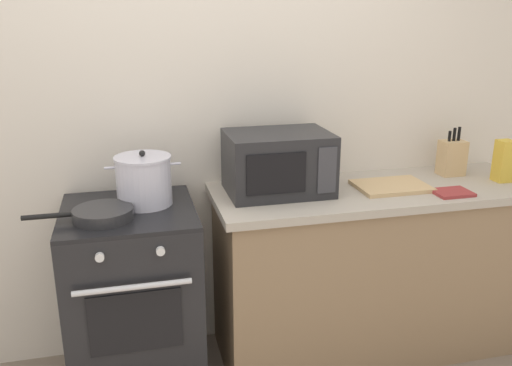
{
  "coord_description": "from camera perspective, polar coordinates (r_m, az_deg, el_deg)",
  "views": [
    {
      "loc": [
        -0.33,
        -1.75,
        1.77
      ],
      "look_at": [
        0.25,
        0.6,
        1.0
      ],
      "focal_mm": 37.74,
      "sensor_mm": 36.0,
      "label": 1
    }
  ],
  "objects": [
    {
      "name": "pasta_box",
      "position": [
        3.1,
        24.77,
        2.14
      ],
      "size": [
        0.08,
        0.08,
        0.22
      ],
      "primitive_type": "cube",
      "color": "gold",
      "rests_on": "countertop_right"
    },
    {
      "name": "stock_pot",
      "position": [
        2.52,
        -11.8,
        0.28
      ],
      "size": [
        0.34,
        0.26,
        0.26
      ],
      "color": "silver",
      "rests_on": "stove"
    },
    {
      "name": "knife_block",
      "position": [
        3.12,
        20.04,
        2.57
      ],
      "size": [
        0.13,
        0.1,
        0.26
      ],
      "color": "tan",
      "rests_on": "countertop_right"
    },
    {
      "name": "stove",
      "position": [
        2.69,
        -12.74,
        -11.96
      ],
      "size": [
        0.6,
        0.64,
        0.92
      ],
      "color": "black",
      "rests_on": "ground_plane"
    },
    {
      "name": "cutting_board",
      "position": [
        2.81,
        14.15,
        -0.32
      ],
      "size": [
        0.36,
        0.26,
        0.02
      ],
      "primitive_type": "cube",
      "color": "tan",
      "rests_on": "countertop_right"
    },
    {
      "name": "lower_cabinet_right",
      "position": [
        2.99,
        12.3,
        -9.27
      ],
      "size": [
        1.64,
        0.56,
        0.88
      ],
      "primitive_type": "cube",
      "color": "#8C7051",
      "rests_on": "ground_plane"
    },
    {
      "name": "back_wall",
      "position": [
        2.84,
        -0.78,
        7.08
      ],
      "size": [
        4.4,
        0.1,
        2.5
      ],
      "primitive_type": "cube",
      "color": "silver",
      "rests_on": "ground_plane"
    },
    {
      "name": "frying_pan",
      "position": [
        2.4,
        -16.04,
        -3.16
      ],
      "size": [
        0.46,
        0.26,
        0.05
      ],
      "color": "#28282B",
      "rests_on": "stove"
    },
    {
      "name": "microwave",
      "position": [
        2.63,
        2.35,
        2.16
      ],
      "size": [
        0.5,
        0.37,
        0.3
      ],
      "color": "#232326",
      "rests_on": "countertop_right"
    },
    {
      "name": "oven_mitt",
      "position": [
        2.81,
        20.07,
        -0.96
      ],
      "size": [
        0.18,
        0.14,
        0.02
      ],
      "primitive_type": "cube",
      "color": "#993333",
      "rests_on": "countertop_right"
    },
    {
      "name": "countertop_right",
      "position": [
        2.81,
        12.9,
        -0.87
      ],
      "size": [
        1.7,
        0.6,
        0.04
      ],
      "primitive_type": "cube",
      "color": "#ADA393",
      "rests_on": "lower_cabinet_right"
    }
  ]
}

